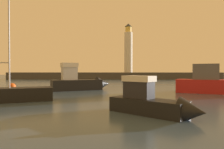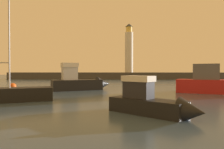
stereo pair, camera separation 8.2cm
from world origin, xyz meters
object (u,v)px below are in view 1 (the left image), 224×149
at_px(motorboat_1, 154,103).
at_px(mooring_buoy, 12,87).
at_px(motorboat_2, 220,84).
at_px(lighthouse, 128,49).
at_px(motorboat_0, 82,82).

height_order(motorboat_1, mooring_buoy, motorboat_1).
bearing_deg(motorboat_2, lighthouse, 100.71).
bearing_deg(motorboat_1, lighthouse, 88.35).
distance_m(lighthouse, motorboat_2, 42.45).
distance_m(motorboat_1, mooring_buoy, 21.92).
bearing_deg(lighthouse, motorboat_2, -79.29).
relative_size(motorboat_1, motorboat_2, 0.56).
height_order(motorboat_0, motorboat_2, motorboat_0).
bearing_deg(lighthouse, motorboat_0, -102.40).
distance_m(motorboat_0, motorboat_2, 16.37).
height_order(motorboat_1, motorboat_2, motorboat_2).
xyz_separation_m(lighthouse, mooring_buoy, (-17.23, -37.15, -8.67)).
bearing_deg(motorboat_2, motorboat_1, -128.91).
relative_size(motorboat_0, motorboat_1, 1.53).
bearing_deg(lighthouse, motorboat_1, -91.65).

